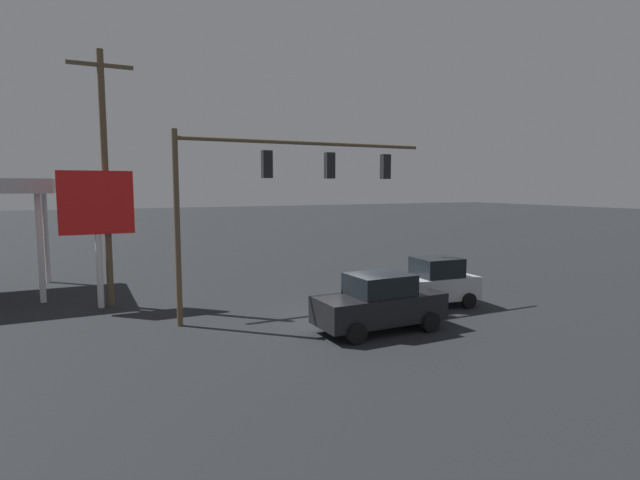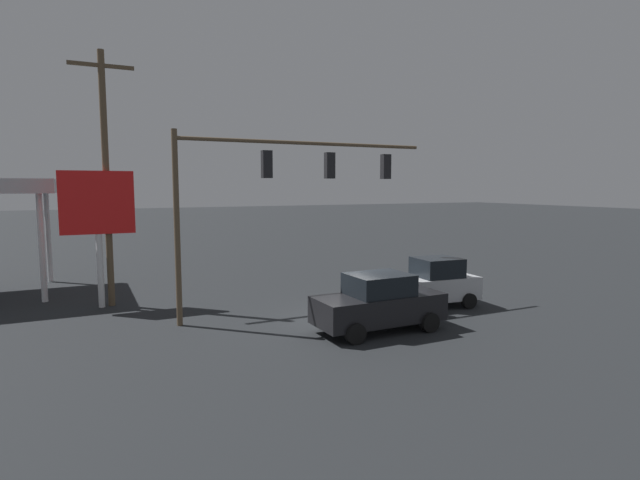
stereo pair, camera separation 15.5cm
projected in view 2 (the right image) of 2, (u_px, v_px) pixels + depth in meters
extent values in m
plane|color=black|center=(344.00, 320.00, 18.07)|extent=(200.00, 200.00, 0.00)
cylinder|color=brown|center=(177.00, 229.00, 17.02)|extent=(0.20, 0.20, 6.75)
cylinder|color=brown|center=(309.00, 143.00, 18.83)|extent=(9.90, 0.14, 0.14)
cube|color=black|center=(267.00, 164.00, 18.19)|extent=(0.36, 0.28, 1.00)
sphere|color=#FF4141|center=(265.00, 156.00, 18.32)|extent=(0.22, 0.22, 0.22)
sphere|color=#392305|center=(265.00, 164.00, 18.35)|extent=(0.22, 0.22, 0.22)
sphere|color=black|center=(265.00, 173.00, 18.39)|extent=(0.22, 0.22, 0.22)
cube|color=black|center=(330.00, 166.00, 19.30)|extent=(0.36, 0.28, 1.00)
sphere|color=#FF4141|center=(328.00, 158.00, 19.43)|extent=(0.22, 0.22, 0.22)
sphere|color=#392305|center=(328.00, 166.00, 19.46)|extent=(0.22, 0.22, 0.22)
sphere|color=black|center=(327.00, 173.00, 19.50)|extent=(0.22, 0.22, 0.22)
cube|color=black|center=(386.00, 167.00, 20.41)|extent=(0.36, 0.28, 1.00)
sphere|color=#FF4141|center=(383.00, 159.00, 20.54)|extent=(0.22, 0.22, 0.22)
sphere|color=#392305|center=(383.00, 167.00, 20.57)|extent=(0.22, 0.22, 0.22)
sphere|color=black|center=(383.00, 174.00, 20.60)|extent=(0.22, 0.22, 0.22)
cylinder|color=brown|center=(106.00, 181.00, 19.76)|extent=(0.26, 0.26, 10.08)
cube|color=brown|center=(101.00, 65.00, 19.28)|extent=(2.40, 0.14, 0.14)
cylinder|color=silver|center=(48.00, 237.00, 25.07)|extent=(0.24, 0.24, 4.54)
cylinder|color=silver|center=(42.00, 248.00, 20.71)|extent=(0.24, 0.24, 4.54)
cylinder|color=silver|center=(99.00, 240.00, 19.72)|extent=(0.24, 0.24, 5.43)
cube|color=red|center=(97.00, 203.00, 19.56)|extent=(2.75, 0.24, 2.48)
cube|color=black|center=(97.00, 202.00, 19.67)|extent=(1.92, 0.04, 0.87)
cube|color=silver|center=(430.00, 288.00, 20.04)|extent=(3.92, 1.98, 0.90)
cube|color=black|center=(437.00, 267.00, 20.05)|extent=(1.81, 1.69, 0.76)
cylinder|color=black|center=(415.00, 306.00, 18.83)|extent=(0.63, 0.27, 0.62)
cylinder|color=black|center=(392.00, 297.00, 20.44)|extent=(0.63, 0.27, 0.62)
cylinder|color=black|center=(469.00, 301.00, 19.73)|extent=(0.63, 0.27, 0.62)
cylinder|color=black|center=(443.00, 292.00, 21.34)|extent=(0.63, 0.27, 0.62)
cube|color=black|center=(379.00, 308.00, 16.68)|extent=(4.42, 1.86, 0.90)
cube|color=black|center=(379.00, 284.00, 16.59)|extent=(2.02, 1.68, 0.70)
cylinder|color=black|center=(356.00, 334.00, 15.27)|extent=(0.66, 0.23, 0.66)
cylinder|color=black|center=(328.00, 319.00, 16.91)|extent=(0.66, 0.23, 0.66)
cylinder|color=black|center=(430.00, 322.00, 16.54)|extent=(0.66, 0.23, 0.66)
cylinder|color=black|center=(398.00, 310.00, 18.18)|extent=(0.66, 0.23, 0.66)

